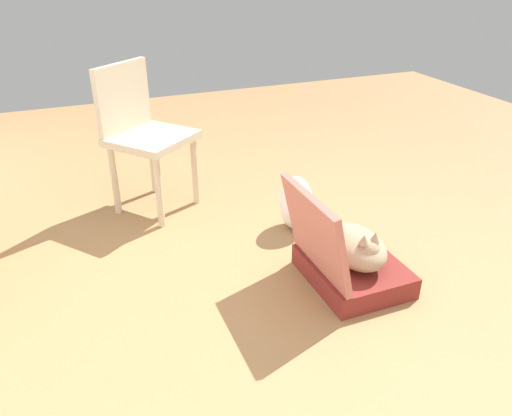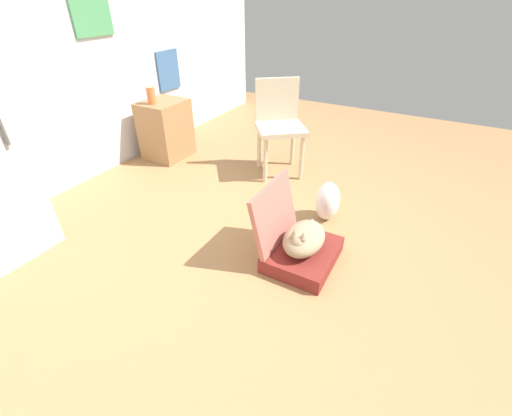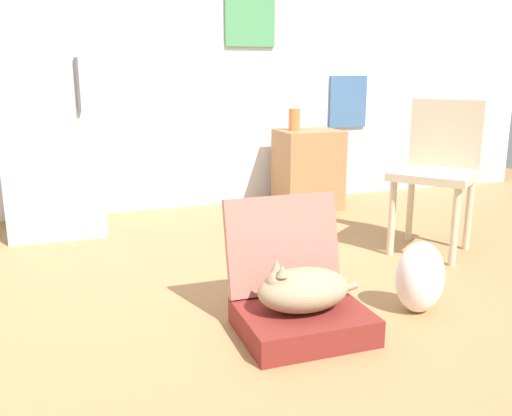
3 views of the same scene
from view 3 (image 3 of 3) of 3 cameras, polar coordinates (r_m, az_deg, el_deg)
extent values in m
plane|color=#9E7247|center=(2.87, 6.57, -9.53)|extent=(7.68, 7.68, 0.00)
cube|color=silver|center=(4.77, -5.25, 15.86)|extent=(6.40, 0.12, 2.60)
cube|color=#438B53|center=(4.82, -0.62, 19.40)|extent=(0.43, 0.02, 0.53)
cube|color=#3A608E|center=(5.18, 9.44, 10.75)|extent=(0.37, 0.02, 0.46)
cube|color=maroon|center=(2.51, 4.83, -11.58)|extent=(0.55, 0.46, 0.12)
cube|color=#B26356|center=(2.61, 2.79, -3.71)|extent=(0.55, 0.14, 0.45)
ellipsoid|color=#998466|center=(2.45, 4.90, -8.37)|extent=(0.41, 0.28, 0.18)
sphere|color=#998466|center=(2.39, 2.40, -7.82)|extent=(0.12, 0.12, 0.12)
cone|color=#998466|center=(2.34, 2.71, -6.43)|extent=(0.05, 0.05, 0.05)
cone|color=#998466|center=(2.39, 2.13, -5.92)|extent=(0.05, 0.05, 0.05)
cylinder|color=#998466|center=(2.58, 8.33, -8.48)|extent=(0.20, 0.03, 0.07)
ellipsoid|color=white|center=(2.79, 16.51, -6.85)|extent=(0.24, 0.21, 0.35)
cube|color=#B7BABC|center=(4.17, -20.63, 10.51)|extent=(0.64, 0.62, 1.90)
cylinder|color=#4C4C4C|center=(3.84, -17.88, 11.93)|extent=(0.02, 0.02, 0.35)
cube|color=olive|center=(4.70, 5.37, 4.00)|extent=(0.50, 0.43, 0.66)
cylinder|color=#CC6B38|center=(4.62, 3.95, 9.08)|extent=(0.09, 0.09, 0.18)
cylinder|color=beige|center=(3.57, 13.81, -1.02)|extent=(0.04, 0.04, 0.48)
cylinder|color=beige|center=(3.48, 19.77, -1.87)|extent=(0.04, 0.04, 0.48)
cylinder|color=beige|center=(3.92, 15.58, 0.18)|extent=(0.04, 0.04, 0.48)
cylinder|color=beige|center=(3.83, 21.03, -0.55)|extent=(0.04, 0.04, 0.48)
cube|color=beige|center=(3.64, 17.85, 3.25)|extent=(0.66, 0.66, 0.05)
cube|color=beige|center=(3.81, 18.95, 7.29)|extent=(0.31, 0.38, 0.43)
camera|label=1|loc=(3.54, -36.60, 19.00)|focal=35.17mm
camera|label=2|loc=(1.80, -57.48, 27.15)|focal=24.04mm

